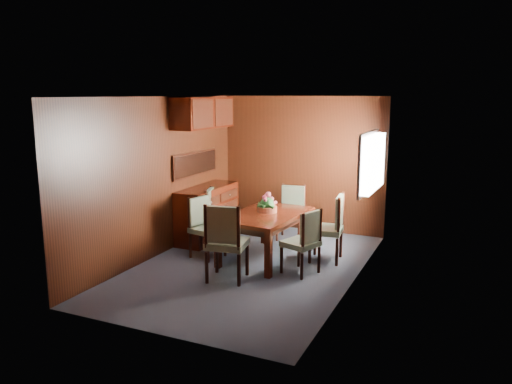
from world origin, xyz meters
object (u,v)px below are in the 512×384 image
at_px(sideboard, 208,213).
at_px(chair_left_near, 204,223).
at_px(dining_table, 266,220).
at_px(chair_head, 225,238).
at_px(flower_centerpiece, 267,202).
at_px(chair_right_near, 305,238).

height_order(sideboard, chair_left_near, chair_left_near).
bearing_deg(dining_table, chair_head, -91.31).
height_order(sideboard, dining_table, sideboard).
distance_m(chair_left_near, chair_head, 1.12).
distance_m(chair_head, flower_centerpiece, 1.18).
distance_m(chair_left_near, flower_centerpiece, 1.02).
relative_size(dining_table, flower_centerpiece, 4.99).
bearing_deg(flower_centerpiece, chair_left_near, -158.63).
bearing_deg(chair_left_near, chair_right_near, 98.49).
bearing_deg(chair_head, sideboard, 115.78).
relative_size(chair_right_near, flower_centerpiece, 2.90).
bearing_deg(chair_head, dining_table, 72.92).
xyz_separation_m(sideboard, chair_right_near, (2.06, -0.97, 0.06)).
height_order(dining_table, chair_left_near, chair_left_near).
height_order(chair_left_near, chair_head, chair_head).
xyz_separation_m(sideboard, chair_left_near, (0.42, -0.85, 0.06)).
bearing_deg(chair_right_near, sideboard, 84.67).
height_order(dining_table, chair_right_near, chair_right_near).
bearing_deg(dining_table, chair_right_near, -22.67).
distance_m(dining_table, chair_head, 1.08).
bearing_deg(chair_head, flower_centerpiece, 74.19).
xyz_separation_m(sideboard, flower_centerpiece, (1.31, -0.50, 0.40)).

